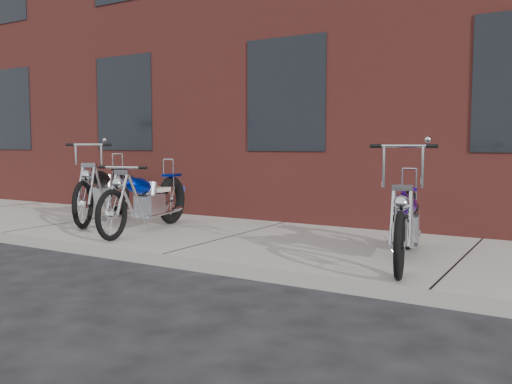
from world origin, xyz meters
The scene contains 6 objects.
ground centered at (0.00, 0.00, 0.00)m, with size 120.00×120.00×0.00m, color black.
sidewalk centered at (0.00, 1.50, 0.07)m, with size 22.00×3.00×0.15m, color gray.
building_brick centered at (0.00, 8.00, 4.00)m, with size 22.00×10.00×8.00m, color brown.
chopper_purple centered at (2.50, 1.01, 0.55)m, with size 0.69×2.21×1.26m.
chopper_blue centered at (-1.32, 1.20, 0.58)m, with size 0.72×2.34×1.03m.
chopper_third centered at (-2.69, 1.69, 0.60)m, with size 1.25×2.29×1.28m.
Camera 1 is at (4.06, -4.71, 1.39)m, focal length 38.00 mm.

